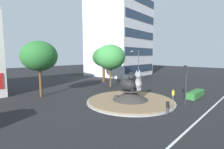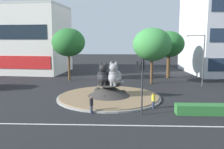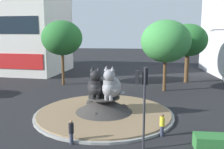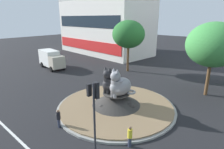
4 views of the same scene
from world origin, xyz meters
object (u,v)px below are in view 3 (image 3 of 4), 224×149
(second_tree_near_tower, at_px, (166,41))
(third_tree_left, at_px, (188,40))
(traffic_light_mast, at_px, (143,90))
(cat_statue_black, at_px, (96,86))
(cat_statue_grey, at_px, (111,86))
(pedestrian_black_shirt, at_px, (71,132))
(pedestrian_yellow_shirt, at_px, (162,124))
(broadleaf_tree_behind_island, at_px, (62,38))

(second_tree_near_tower, height_order, third_tree_left, second_tree_near_tower)
(traffic_light_mast, bearing_deg, cat_statue_black, 38.81)
(cat_statue_grey, distance_m, third_tree_left, 18.02)
(third_tree_left, height_order, pedestrian_black_shirt, third_tree_left)
(second_tree_near_tower, relative_size, pedestrian_black_shirt, 5.24)
(traffic_light_mast, distance_m, pedestrian_yellow_shirt, 3.75)
(cat_statue_black, distance_m, pedestrian_yellow_shirt, 6.77)
(cat_statue_black, bearing_deg, second_tree_near_tower, 139.92)
(cat_statue_grey, height_order, third_tree_left, third_tree_left)
(pedestrian_black_shirt, bearing_deg, cat_statue_black, -6.38)
(broadleaf_tree_behind_island, relative_size, third_tree_left, 1.05)
(cat_statue_grey, relative_size, traffic_light_mast, 0.55)
(traffic_light_mast, xyz_separation_m, broadleaf_tree_behind_island, (-10.34, 17.69, 2.49))
(cat_statue_grey, distance_m, second_tree_near_tower, 11.57)
(traffic_light_mast, height_order, pedestrian_black_shirt, traffic_light_mast)
(second_tree_near_tower, bearing_deg, broadleaf_tree_behind_island, 170.34)
(traffic_light_mast, height_order, third_tree_left, third_tree_left)
(cat_statue_grey, height_order, pedestrian_yellow_shirt, cat_statue_grey)
(traffic_light_mast, relative_size, second_tree_near_tower, 0.60)
(broadleaf_tree_behind_island, distance_m, third_tree_left, 17.02)
(traffic_light_mast, height_order, pedestrian_yellow_shirt, traffic_light_mast)
(pedestrian_yellow_shirt, bearing_deg, pedestrian_black_shirt, -158.46)
(cat_statue_black, relative_size, pedestrian_black_shirt, 1.70)
(cat_statue_black, distance_m, second_tree_near_tower, 12.08)
(cat_statue_grey, xyz_separation_m, second_tree_near_tower, (5.32, 9.73, 3.31))
(cat_statue_grey, height_order, broadleaf_tree_behind_island, broadleaf_tree_behind_island)
(pedestrian_black_shirt, bearing_deg, cat_statue_grey, -19.34)
(cat_statue_black, height_order, cat_statue_grey, cat_statue_grey)
(cat_statue_black, relative_size, broadleaf_tree_behind_island, 0.32)
(third_tree_left, distance_m, pedestrian_black_shirt, 24.11)
(third_tree_left, xyz_separation_m, pedestrian_black_shirt, (-10.83, -20.96, -4.98))
(pedestrian_yellow_shirt, bearing_deg, traffic_light_mast, -120.51)
(cat_statue_black, xyz_separation_m, third_tree_left, (10.20, 15.14, 3.25))
(traffic_light_mast, relative_size, pedestrian_black_shirt, 3.15)
(pedestrian_yellow_shirt, bearing_deg, broadleaf_tree_behind_island, 130.50)
(broadleaf_tree_behind_island, xyz_separation_m, second_tree_near_tower, (13.12, -2.23, -0.26))
(cat_statue_black, bearing_deg, pedestrian_yellow_shirt, 47.91)
(cat_statue_grey, bearing_deg, second_tree_near_tower, 161.74)
(cat_statue_black, bearing_deg, third_tree_left, 140.85)
(cat_statue_grey, distance_m, pedestrian_yellow_shirt, 5.69)
(cat_statue_grey, distance_m, pedestrian_black_shirt, 6.20)
(traffic_light_mast, bearing_deg, second_tree_near_tower, -4.42)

